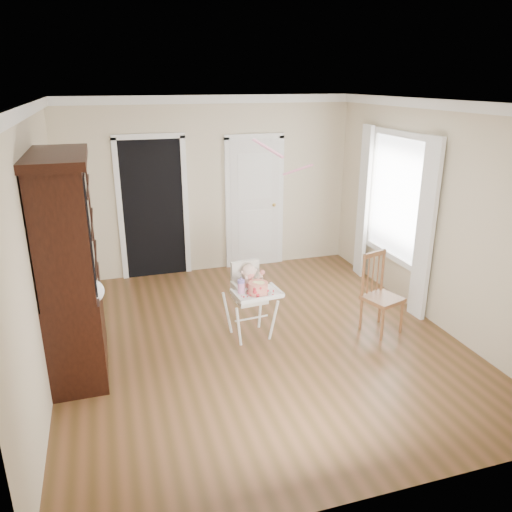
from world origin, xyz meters
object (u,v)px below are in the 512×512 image
object	(u,v)px
cake	(258,288)
dining_chair	(381,296)
high_chair	(250,292)
china_cabinet	(70,267)
sippy_cup	(241,286)

from	to	relation	value
cake	dining_chair	world-z (taller)	dining_chair
high_chair	china_cabinet	xyz separation A→B (m)	(-1.91, -0.10, 0.56)
high_chair	cake	world-z (taller)	high_chair
sippy_cup	china_cabinet	xyz separation A→B (m)	(-1.76, 0.05, 0.41)
sippy_cup	dining_chair	world-z (taller)	dining_chair
dining_chair	cake	bearing A→B (deg)	158.71
high_chair	dining_chair	bearing A→B (deg)	-16.51
high_chair	dining_chair	size ratio (longest dim) A/B	0.96
cake	sippy_cup	bearing A→B (deg)	159.41
cake	dining_chair	xyz separation A→B (m)	(1.52, -0.09, -0.26)
dining_chair	sippy_cup	bearing A→B (deg)	156.81
sippy_cup	cake	bearing A→B (deg)	-20.59
cake	sippy_cup	xyz separation A→B (m)	(-0.18, 0.07, 0.02)
high_chair	china_cabinet	bearing A→B (deg)	177.90
china_cabinet	dining_chair	xyz separation A→B (m)	(3.46, -0.21, -0.68)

